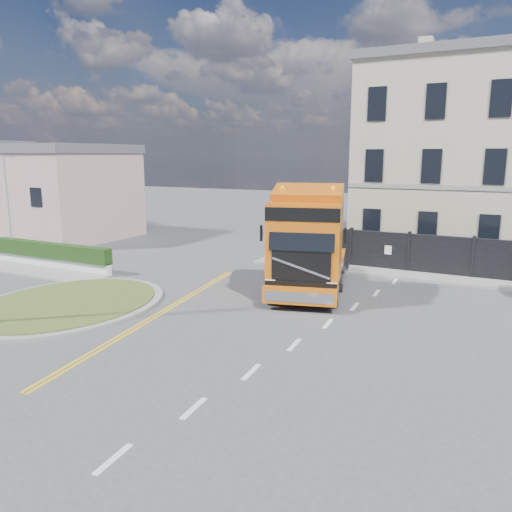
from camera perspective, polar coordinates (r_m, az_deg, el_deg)
The scene contains 11 objects.
ground at distance 19.46m, azimuth 0.29°, elevation -6.11°, with size 120.00×120.00×0.00m, color #424244.
traffic_island at distance 21.27m, azimuth -20.74°, elevation -5.11°, with size 6.80×6.80×0.17m.
hedge_wall at distance 28.41m, azimuth -22.39°, elevation 0.18°, with size 8.00×0.55×1.35m.
pavement_side at distance 27.86m, azimuth -23.98°, elevation -1.61°, with size 8.50×1.80×0.10m, color gray.
seaside_bldg_pink at distance 38.26m, azimuth -21.08°, elevation 6.39°, with size 8.00×8.00×6.00m, color #C2979A.
seaside_bldg_cream at distance 45.72m, azimuth -25.97°, elevation 6.08°, with size 9.00×8.00×5.00m, color beige.
hoarding_fence at distance 26.11m, azimuth 22.54°, elevation -0.18°, with size 18.80×0.25×2.00m.
georgian_building at distance 33.17m, azimuth 23.30°, elevation 10.37°, with size 12.30×10.30×12.80m.
pavement_far at distance 25.47m, azimuth 20.98°, elevation -2.51°, with size 20.00×1.60×0.12m, color gray.
truck at distance 21.17m, azimuth 5.89°, elevation 0.95°, with size 4.67×8.04×4.54m.
lamppost_slim at distance 30.39m, azimuth -26.51°, elevation 5.76°, with size 0.24×0.48×5.90m.
Camera 1 is at (8.30, -16.59, 5.87)m, focal length 35.00 mm.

